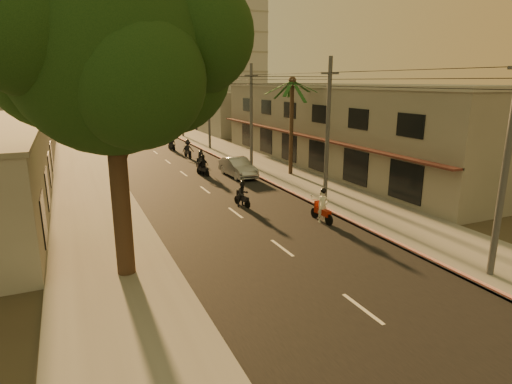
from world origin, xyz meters
TOP-DOWN VIEW (x-y plane):
  - ground at (0.00, 0.00)m, footprint 160.00×160.00m
  - road at (0.00, 20.00)m, footprint 10.00×140.00m
  - sidewalk_right at (7.50, 20.00)m, footprint 5.00×140.00m
  - sidewalk_left at (-7.50, 20.00)m, footprint 5.00×140.00m
  - curb_stripe at (5.10, 15.00)m, footprint 0.20×60.00m
  - shophouse_row at (13.95, 18.00)m, footprint 8.80×34.20m
  - distant_tower at (16.00, 56.00)m, footprint 12.10×12.10m
  - broadleaf_tree at (-6.61, 2.14)m, footprint 9.60×8.70m
  - palm_tree at (8.00, 16.00)m, footprint 5.00×5.00m
  - utility_poles at (6.20, 20.00)m, footprint 1.20×48.26m
  - filler_right at (14.00, 45.00)m, footprint 8.00×14.00m
  - filler_left_near at (-14.00, 34.00)m, footprint 8.00×14.00m
  - filler_left_far at (-14.00, 52.00)m, footprint 8.00×14.00m
  - scooter_red at (3.79, 4.53)m, footprint 0.75×1.97m
  - scooter_mid_a at (0.92, 9.12)m, footprint 0.99×1.68m
  - scooter_mid_b at (1.32, 18.69)m, footprint 1.18×1.74m
  - scooter_far_a at (1.46, 19.77)m, footprint 0.92×1.98m
  - scooter_far_b at (2.40, 27.43)m, footprint 1.26×1.93m
  - parked_car at (3.80, 17.24)m, footprint 2.02×4.81m
  - scooter_far_c at (2.05, 33.03)m, footprint 0.99×1.79m

SIDE VIEW (x-z plane):
  - ground at x=0.00m, z-range 0.00..0.00m
  - road at x=0.00m, z-range 0.00..0.02m
  - sidewalk_right at x=7.50m, z-range 0.00..0.12m
  - sidewalk_left at x=-7.50m, z-range 0.00..0.12m
  - curb_stripe at x=5.10m, z-range 0.00..0.20m
  - scooter_mid_a at x=0.92m, z-range -0.07..1.59m
  - parked_car at x=3.80m, z-range 0.00..1.54m
  - scooter_mid_b at x=1.32m, z-range -0.08..1.67m
  - scooter_far_c at x=2.05m, z-range -0.09..1.69m
  - scooter_red at x=3.79m, z-range -0.12..1.82m
  - scooter_far_b at x=2.40m, z-range -0.08..1.82m
  - scooter_far_a at x=1.46m, z-range -0.11..1.85m
  - filler_left_near at x=-14.00m, z-range 0.00..4.40m
  - filler_right at x=14.00m, z-range 0.00..6.00m
  - filler_left_far at x=-14.00m, z-range 0.00..7.00m
  - shophouse_row at x=13.95m, z-range 0.00..7.30m
  - utility_poles at x=6.20m, z-range 2.04..11.04m
  - palm_tree at x=8.00m, z-range 3.05..11.25m
  - broadleaf_tree at x=-6.61m, z-range 2.43..14.53m
  - distant_tower at x=16.00m, z-range 0.00..28.00m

